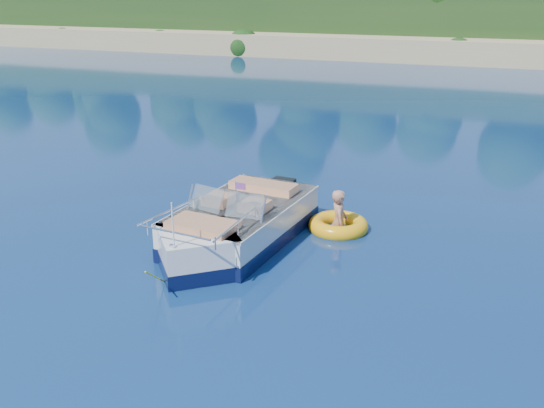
% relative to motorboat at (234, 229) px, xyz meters
% --- Properties ---
extents(ground, '(160.00, 160.00, 0.00)m').
position_rel_motorboat_xyz_m(ground, '(0.81, -3.78, -0.34)').
color(ground, '#091843').
rests_on(ground, ground).
extents(shoreline, '(170.00, 59.00, 6.00)m').
position_rel_motorboat_xyz_m(shoreline, '(0.81, 59.99, 0.64)').
color(shoreline, tan).
rests_on(shoreline, ground).
extents(motorboat, '(2.23, 5.26, 1.75)m').
position_rel_motorboat_xyz_m(motorboat, '(0.00, 0.00, 0.00)').
color(motorboat, silver).
rests_on(motorboat, ground).
extents(tow_tube, '(1.49, 1.49, 0.34)m').
position_rel_motorboat_xyz_m(tow_tube, '(1.74, 1.52, -0.25)').
color(tow_tube, '#FFAD0F').
rests_on(tow_tube, ground).
extents(boy, '(0.63, 0.88, 1.58)m').
position_rel_motorboat_xyz_m(boy, '(1.75, 1.48, -0.34)').
color(boy, tan).
rests_on(boy, ground).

